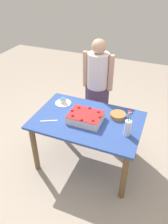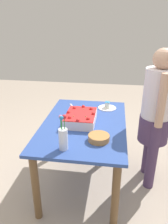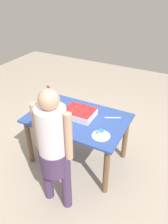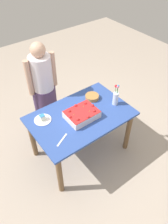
{
  "view_description": "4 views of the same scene",
  "coord_description": "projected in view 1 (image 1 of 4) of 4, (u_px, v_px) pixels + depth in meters",
  "views": [
    {
      "loc": [
        0.76,
        -1.98,
        2.31
      ],
      "look_at": [
        -0.06,
        0.04,
        0.8
      ],
      "focal_mm": 35.0,
      "sensor_mm": 36.0,
      "label": 1
    },
    {
      "loc": [
        2.01,
        0.29,
        1.75
      ],
      "look_at": [
        -0.01,
        -0.0,
        0.86
      ],
      "focal_mm": 35.0,
      "sensor_mm": 36.0,
      "label": 2
    },
    {
      "loc": [
        -1.18,
        2.07,
        2.32
      ],
      "look_at": [
        -0.06,
        -0.07,
        0.8
      ],
      "focal_mm": 35.0,
      "sensor_mm": 36.0,
      "label": 3
    },
    {
      "loc": [
        -1.19,
        -1.65,
        2.68
      ],
      "look_at": [
        -0.0,
        -0.07,
        0.85
      ],
      "focal_mm": 35.0,
      "sensor_mm": 36.0,
      "label": 4
    }
  ],
  "objects": [
    {
      "name": "ground_plane",
      "position": [
        87.0,
        162.0,
        3.05
      ],
      "size": [
        8.0,
        8.0,
        0.0
      ],
      "primitive_type": "plane",
      "color": "#B09F8E"
    },
    {
      "name": "dining_table",
      "position": [
        87.0,
        127.0,
        2.7
      ],
      "size": [
        1.3,
        0.85,
        0.74
      ],
      "color": "#2F4D9A",
      "rests_on": "ground_plane"
    },
    {
      "name": "sheet_cake",
      "position": [
        86.0,
        117.0,
        2.58
      ],
      "size": [
        0.4,
        0.3,
        0.12
      ],
      "color": "silver",
      "rests_on": "dining_table"
    },
    {
      "name": "serving_plate_with_slice",
      "position": [
        63.0,
        102.0,
        2.92
      ],
      "size": [
        0.22,
        0.22,
        0.08
      ],
      "color": "white",
      "rests_on": "dining_table"
    },
    {
      "name": "cake_knife",
      "position": [
        49.0,
        121.0,
        2.61
      ],
      "size": [
        0.2,
        0.11,
        0.0
      ],
      "primitive_type": "cube",
      "rotation": [
        0.0,
        0.0,
        3.61
      ],
      "color": "silver",
      "rests_on": "dining_table"
    },
    {
      "name": "flower_vase",
      "position": [
        128.0,
        126.0,
        2.34
      ],
      "size": [
        0.08,
        0.08,
        0.31
      ],
      "color": "white",
      "rests_on": "dining_table"
    },
    {
      "name": "fruit_bowl",
      "position": [
        118.0,
        115.0,
        2.65
      ],
      "size": [
        0.19,
        0.19,
        0.05
      ],
      "primitive_type": "cylinder",
      "color": "#B27A40",
      "rests_on": "dining_table"
    },
    {
      "name": "person_standing",
      "position": [
        97.0,
        83.0,
        3.16
      ],
      "size": [
        0.45,
        0.31,
        1.49
      ],
      "rotation": [
        0.0,
        0.0,
        -1.57
      ],
      "color": "#483358",
      "rests_on": "ground_plane"
    }
  ]
}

